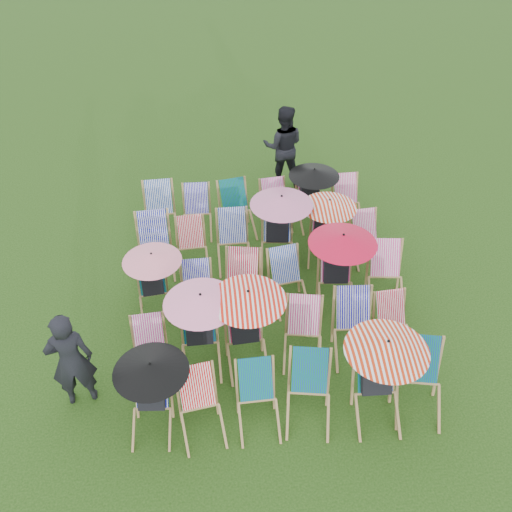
{
  "coord_description": "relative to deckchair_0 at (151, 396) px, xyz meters",
  "views": [
    {
      "loc": [
        -0.92,
        -6.99,
        7.08
      ],
      "look_at": [
        -0.17,
        0.34,
        0.9
      ],
      "focal_mm": 40.0,
      "sensor_mm": 36.0,
      "label": 1
    }
  ],
  "objects": [
    {
      "name": "deckchair_16",
      "position": [
        3.07,
        2.25,
        0.08
      ],
      "size": [
        1.15,
        1.21,
        1.36
      ],
      "rotation": [
        0.0,
        0.0,
        -0.09
      ],
      "color": "#9A7847",
      "rests_on": "ground"
    },
    {
      "name": "deckchair_17",
      "position": [
        3.94,
        2.24,
        -0.16
      ],
      "size": [
        0.74,
        0.96,
        0.97
      ],
      "rotation": [
        0.0,
        0.0,
        -0.11
      ],
      "color": "#9A7847",
      "rests_on": "ground"
    },
    {
      "name": "deckchair_10",
      "position": [
        3.1,
        1.06,
        -0.14
      ],
      "size": [
        0.72,
        0.96,
        1.0
      ],
      "rotation": [
        0.0,
        0.0,
        -0.06
      ],
      "color": "#9A7847",
      "rests_on": "ground"
    },
    {
      "name": "deckchair_29",
      "position": [
        3.79,
        4.57,
        -0.2
      ],
      "size": [
        0.6,
        0.84,
        0.89
      ],
      "rotation": [
        0.0,
        0.0,
        0.02
      ],
      "color": "#9A7847",
      "rests_on": "ground"
    },
    {
      "name": "deckchair_0",
      "position": [
        0.0,
        0.0,
        0.0
      ],
      "size": [
        1.02,
        1.08,
        1.22
      ],
      "rotation": [
        0.0,
        0.0,
        -0.09
      ],
      "color": "#9A7847",
      "rests_on": "ground"
    },
    {
      "name": "person_rear",
      "position": [
        2.66,
        6.12,
        0.29
      ],
      "size": [
        1.0,
        0.83,
        1.86
      ],
      "primitive_type": "imported",
      "rotation": [
        0.0,
        0.0,
        2.99
      ],
      "color": "black",
      "rests_on": "ground"
    },
    {
      "name": "ground",
      "position": [
        1.87,
        2.17,
        -0.64
      ],
      "size": [
        100.0,
        100.0,
        0.0
      ],
      "primitive_type": "plane",
      "color": "black",
      "rests_on": "ground"
    },
    {
      "name": "deckchair_28",
      "position": [
        3.04,
        4.58,
        -0.01
      ],
      "size": [
        1.01,
        1.08,
        1.2
      ],
      "rotation": [
        0.0,
        0.0,
        0.1
      ],
      "color": "#9A7847",
      "rests_on": "ground"
    },
    {
      "name": "deckchair_11",
      "position": [
        3.76,
        1.11,
        -0.21
      ],
      "size": [
        0.63,
        0.84,
        0.86
      ],
      "rotation": [
        0.0,
        0.0,
        0.08
      ],
      "color": "#9A7847",
      "rests_on": "ground"
    },
    {
      "name": "deckchair_21",
      "position": [
        2.21,
        3.47,
        0.08
      ],
      "size": [
        1.15,
        1.21,
        1.36
      ],
      "rotation": [
        0.0,
        0.0,
        -0.11
      ],
      "color": "#9A7847",
      "rests_on": "ground"
    },
    {
      "name": "deckchair_3",
      "position": [
        2.18,
        -0.07,
        -0.16
      ],
      "size": [
        0.78,
        0.98,
        0.97
      ],
      "rotation": [
        0.0,
        0.0,
        -0.17
      ],
      "color": "#9A7847",
      "rests_on": "ground"
    },
    {
      "name": "deckchair_5",
      "position": [
        3.78,
        -0.06,
        -0.13
      ],
      "size": [
        0.84,
        1.05,
        1.01
      ],
      "rotation": [
        0.0,
        0.0,
        -0.2
      ],
      "color": "#9A7847",
      "rests_on": "ground"
    },
    {
      "name": "deckchair_22",
      "position": [
        3.09,
        3.48,
        0.0
      ],
      "size": [
        1.03,
        1.1,
        1.22
      ],
      "rotation": [
        0.0,
        0.0,
        -0.2
      ],
      "color": "#9A7847",
      "rests_on": "ground"
    },
    {
      "name": "deckchair_19",
      "position": [
        0.6,
        3.43,
        -0.2
      ],
      "size": [
        0.63,
        0.85,
        0.89
      ],
      "rotation": [
        0.0,
        0.0,
        0.06
      ],
      "color": "#9A7847",
      "rests_on": "ground"
    },
    {
      "name": "deckchair_20",
      "position": [
        1.37,
        3.44,
        -0.16
      ],
      "size": [
        0.64,
        0.9,
        0.97
      ],
      "rotation": [
        0.0,
        0.0,
        0.0
      ],
      "color": "#9A7847",
      "rests_on": "ground"
    },
    {
      "name": "deckchair_24",
      "position": [
        -0.02,
        4.51,
        -0.15
      ],
      "size": [
        0.69,
        0.94,
        0.99
      ],
      "rotation": [
        0.0,
        0.0,
        0.04
      ],
      "color": "#9A7847",
      "rests_on": "ground"
    },
    {
      "name": "deckchair_23",
      "position": [
        3.89,
        3.34,
        -0.21
      ],
      "size": [
        0.64,
        0.84,
        0.87
      ],
      "rotation": [
        0.0,
        0.0,
        0.09
      ],
      "color": "#9A7847",
      "rests_on": "ground"
    },
    {
      "name": "deckchair_15",
      "position": [
        2.24,
        2.28,
        -0.17
      ],
      "size": [
        0.76,
        0.95,
        0.93
      ],
      "rotation": [
        0.0,
        0.0,
        0.17
      ],
      "color": "#9A7847",
      "rests_on": "ground"
    },
    {
      "name": "person_left",
      "position": [
        -1.11,
        0.56,
        0.22
      ],
      "size": [
        0.7,
        0.53,
        1.73
      ],
      "primitive_type": "imported",
      "rotation": [
        0.0,
        0.0,
        3.33
      ],
      "color": "black",
      "rests_on": "ground"
    },
    {
      "name": "deckchair_14",
      "position": [
        1.42,
        2.21,
        -0.14
      ],
      "size": [
        0.8,
        1.01,
        1.0
      ],
      "rotation": [
        0.0,
        0.0,
        -0.17
      ],
      "color": "#9A7847",
      "rests_on": "ground"
    },
    {
      "name": "deckchair_25",
      "position": [
        0.71,
        4.5,
        -0.19
      ],
      "size": [
        0.62,
        0.85,
        0.9
      ],
      "rotation": [
        0.0,
        0.0,
        -0.03
      ],
      "color": "#9A7847",
      "rests_on": "ground"
    },
    {
      "name": "deckchair_4",
      "position": [
        3.16,
        -0.09,
        0.08
      ],
      "size": [
        1.16,
        1.21,
        1.38
      ],
      "rotation": [
        0.0,
        0.0,
        -0.03
      ],
      "color": "#9A7847",
      "rests_on": "ground"
    },
    {
      "name": "deckchair_27",
      "position": [
        2.31,
        4.58,
        -0.2
      ],
      "size": [
        0.67,
        0.87,
        0.88
      ],
      "rotation": [
        0.0,
        0.0,
        0.12
      ],
      "color": "#9A7847",
      "rests_on": "ground"
    },
    {
      "name": "deckchair_6",
      "position": [
        -0.08,
        0.99,
        -0.22
      ],
      "size": [
        0.62,
        0.82,
        0.85
      ],
      "rotation": [
        0.0,
        0.0,
        0.07
      ],
      "color": "#9A7847",
      "rests_on": "ground"
    },
    {
      "name": "deckchair_2",
      "position": [
        1.46,
        -0.1,
        -0.19
      ],
      "size": [
        0.62,
        0.85,
        0.91
      ],
      "rotation": [
        0.0,
        0.0,
        0.03
      ],
      "color": "#9A7847",
      "rests_on": "ground"
    },
    {
      "name": "deckchair_13",
      "position": [
        0.67,
        2.17,
        -0.2
      ],
      "size": [
        0.6,
        0.82,
        0.88
      ],
      "rotation": [
        0.0,
        0.0,
        0.02
      ],
      "color": "#9A7847",
      "rests_on": "ground"
    },
    {
      "name": "deckchair_12",
      "position": [
        -0.06,
        2.33,
        -0.03
      ],
      "size": [
        0.98,
        1.05,
        1.16
      ],
      "rotation": [
        0.0,
        0.0,
        0.11
      ],
      "color": "#9A7847",
      "rests_on": "ground"
    },
    {
      "name": "deckchair_9",
      "position": [
        2.28,
        1.05,
        -0.17
      ],
      "size": [
        0.76,
        0.95,
        0.93
      ],
      "rotation": [
        0.0,
        0.0,
        -0.18
      ],
      "color": "#9A7847",
      "rests_on": "ground"
    },
    {
      "name": "deckchair_8",
      "position": [
        1.4,
        1.06,
        0.08
      ],
      "size": [
        1.15,
        1.22,
        1.37
      ],
      "rotation": [
        0.0,
        0.0,
        0.07
      ],
      "color": "#9A7847",
      "rests_on": "ground"
    },
    {
      "name": "deckchair_18",
      "position": [
        -0.08,
        3.43,
        -0.14
      ],
      "size": [
        0.74,
        0.98,
        1.01
      ],
      "rotation": [
        0.0,
        0.0,
        0.07
      ],
      "color": "#9A7847",
      "rests_on": "ground"
    },
    {
      "name": "deckchair_26",
      "position": [
        1.51,
        4.44,
        -0.15
      ],
      "size": [
        0.8,
        1.0,
        0.97
      ],
      "rotation": [
        0.0,
        0.0,
        0.19
      ],
      "color": "#9A7847",
      "rests_on": "ground"
    },
    {
      "name": "deckchair_7",
      "position": [
        0.7,
        1.1,
        0.06
      ],
      "size": [
        1.12,
        1.17,
        1.33
      ],
      "rotation": [
        0.0,
        0.0,
        0.02
      ],
      "color": "#9A7847",
      "rests_on": "ground"
    },
    {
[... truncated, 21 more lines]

